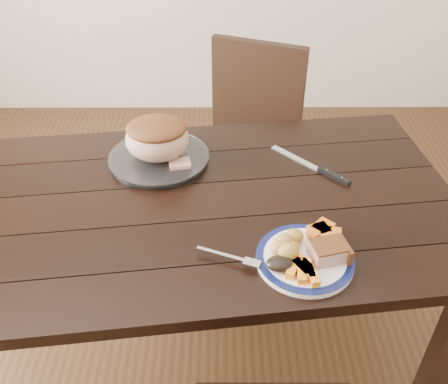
{
  "coord_description": "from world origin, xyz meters",
  "views": [
    {
      "loc": [
        0.08,
        -1.19,
        1.71
      ],
      "look_at": [
        0.08,
        -0.02,
        0.8
      ],
      "focal_mm": 40.0,
      "sensor_mm": 36.0,
      "label": 1
    }
  ],
  "objects_px": {
    "pork_slice": "(328,252)",
    "carving_knife": "(324,171)",
    "chair_far": "(248,138)",
    "roast_joint": "(157,140)",
    "fork": "(233,258)",
    "dining_table": "(199,224)",
    "serving_platter": "(159,159)",
    "dinner_plate": "(305,259)"
  },
  "relations": [
    {
      "from": "dining_table",
      "to": "fork",
      "type": "xyz_separation_m",
      "value": [
        0.1,
        -0.26,
        0.11
      ]
    },
    {
      "from": "dining_table",
      "to": "serving_platter",
      "type": "relative_size",
      "value": 5.14
    },
    {
      "from": "roast_joint",
      "to": "dinner_plate",
      "type": "bearing_deg",
      "value": -47.64
    },
    {
      "from": "roast_joint",
      "to": "carving_knife",
      "type": "height_order",
      "value": "roast_joint"
    },
    {
      "from": "chair_far",
      "to": "serving_platter",
      "type": "relative_size",
      "value": 2.82
    },
    {
      "from": "pork_slice",
      "to": "carving_knife",
      "type": "distance_m",
      "value": 0.42
    },
    {
      "from": "dining_table",
      "to": "dinner_plate",
      "type": "distance_m",
      "value": 0.4
    },
    {
      "from": "chair_far",
      "to": "fork",
      "type": "bearing_deg",
      "value": 106.37
    },
    {
      "from": "dining_table",
      "to": "serving_platter",
      "type": "distance_m",
      "value": 0.28
    },
    {
      "from": "dinner_plate",
      "to": "chair_far",
      "type": "bearing_deg",
      "value": 95.95
    },
    {
      "from": "pork_slice",
      "to": "carving_knife",
      "type": "height_order",
      "value": "pork_slice"
    },
    {
      "from": "chair_far",
      "to": "pork_slice",
      "type": "relative_size",
      "value": 10.09
    },
    {
      "from": "chair_far",
      "to": "roast_joint",
      "type": "relative_size",
      "value": 4.39
    },
    {
      "from": "chair_far",
      "to": "roast_joint",
      "type": "distance_m",
      "value": 0.69
    },
    {
      "from": "serving_platter",
      "to": "pork_slice",
      "type": "bearing_deg",
      "value": -44.34
    },
    {
      "from": "dinner_plate",
      "to": "serving_platter",
      "type": "relative_size",
      "value": 0.79
    },
    {
      "from": "dining_table",
      "to": "roast_joint",
      "type": "height_order",
      "value": "roast_joint"
    },
    {
      "from": "dinner_plate",
      "to": "fork",
      "type": "distance_m",
      "value": 0.19
    },
    {
      "from": "pork_slice",
      "to": "roast_joint",
      "type": "height_order",
      "value": "roast_joint"
    },
    {
      "from": "pork_slice",
      "to": "roast_joint",
      "type": "relative_size",
      "value": 0.44
    },
    {
      "from": "serving_platter",
      "to": "carving_knife",
      "type": "height_order",
      "value": "serving_platter"
    },
    {
      "from": "dining_table",
      "to": "serving_platter",
      "type": "xyz_separation_m",
      "value": [
        -0.14,
        0.22,
        0.1
      ]
    },
    {
      "from": "fork",
      "to": "carving_knife",
      "type": "xyz_separation_m",
      "value": [
        0.31,
        0.41,
        -0.01
      ]
    },
    {
      "from": "chair_far",
      "to": "roast_joint",
      "type": "xyz_separation_m",
      "value": [
        -0.33,
        -0.51,
        0.31
      ]
    },
    {
      "from": "chair_far",
      "to": "carving_knife",
      "type": "distance_m",
      "value": 0.67
    },
    {
      "from": "pork_slice",
      "to": "fork",
      "type": "relative_size",
      "value": 0.54
    },
    {
      "from": "fork",
      "to": "roast_joint",
      "type": "bearing_deg",
      "value": 138.26
    },
    {
      "from": "serving_platter",
      "to": "pork_slice",
      "type": "relative_size",
      "value": 3.58
    },
    {
      "from": "dinner_plate",
      "to": "fork",
      "type": "relative_size",
      "value": 1.52
    },
    {
      "from": "chair_far",
      "to": "fork",
      "type": "distance_m",
      "value": 1.03
    },
    {
      "from": "dining_table",
      "to": "fork",
      "type": "distance_m",
      "value": 0.3
    },
    {
      "from": "dinner_plate",
      "to": "carving_knife",
      "type": "distance_m",
      "value": 0.42
    },
    {
      "from": "chair_far",
      "to": "carving_knife",
      "type": "xyz_separation_m",
      "value": [
        0.22,
        -0.58,
        0.23
      ]
    },
    {
      "from": "dining_table",
      "to": "dinner_plate",
      "type": "xyz_separation_m",
      "value": [
        0.29,
        -0.26,
        0.1
      ]
    },
    {
      "from": "dinner_plate",
      "to": "pork_slice",
      "type": "distance_m",
      "value": 0.07
    },
    {
      "from": "fork",
      "to": "roast_joint",
      "type": "distance_m",
      "value": 0.54
    },
    {
      "from": "pork_slice",
      "to": "fork",
      "type": "height_order",
      "value": "pork_slice"
    },
    {
      "from": "dinner_plate",
      "to": "roast_joint",
      "type": "bearing_deg",
      "value": 132.36
    },
    {
      "from": "dining_table",
      "to": "chair_far",
      "type": "height_order",
      "value": "chair_far"
    },
    {
      "from": "dining_table",
      "to": "pork_slice",
      "type": "relative_size",
      "value": 18.39
    },
    {
      "from": "dining_table",
      "to": "carving_knife",
      "type": "relative_size",
      "value": 6.96
    },
    {
      "from": "serving_platter",
      "to": "fork",
      "type": "xyz_separation_m",
      "value": [
        0.24,
        -0.48,
        0.01
      ]
    }
  ]
}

